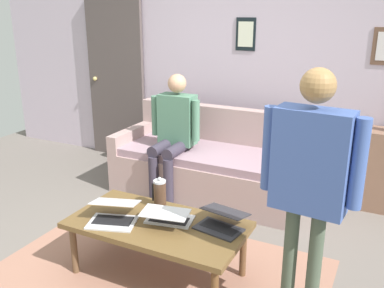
{
  "coord_description": "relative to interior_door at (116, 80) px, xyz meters",
  "views": [
    {
      "loc": [
        -1.59,
        2.33,
        1.91
      ],
      "look_at": [
        -0.06,
        -0.75,
        0.8
      ],
      "focal_mm": 39.55,
      "sensor_mm": 36.0,
      "label": 1
    }
  ],
  "objects": [
    {
      "name": "interior_door",
      "position": [
        0.0,
        0.0,
        0.0
      ],
      "size": [
        0.82,
        0.09,
        2.05
      ],
      "color": "#514643",
      "rests_on": "ground_plane"
    },
    {
      "name": "couch",
      "position": [
        -1.59,
        0.58,
        -0.72
      ],
      "size": [
        1.96,
        0.86,
        0.88
      ],
      "color": "#A78985",
      "rests_on": "ground_plane"
    },
    {
      "name": "back_wall",
      "position": [
        -1.72,
        -0.09,
        0.33
      ],
      "size": [
        7.04,
        0.11,
        2.7
      ],
      "color": "#C3B1C3",
      "rests_on": "ground_plane"
    },
    {
      "name": "person_standing",
      "position": [
        -2.93,
        2.21,
        0.01
      ],
      "size": [
        0.58,
        0.22,
        1.62
      ],
      "color": "#455240",
      "rests_on": "ground_plane"
    },
    {
      "name": "french_press",
      "position": [
        -1.76,
        1.89,
        -0.48
      ],
      "size": [
        0.12,
        0.1,
        0.25
      ],
      "color": "#4C3323",
      "rests_on": "coffee_table"
    },
    {
      "name": "person_seated",
      "position": [
        -1.29,
        0.8,
        -0.3
      ],
      "size": [
        0.55,
        0.51,
        1.28
      ],
      "color": "#352F3D",
      "rests_on": "ground_plane"
    },
    {
      "name": "laptop_right",
      "position": [
        -2.31,
        1.98,
        -0.55
      ],
      "size": [
        0.36,
        0.33,
        0.13
      ],
      "color": "#28282D",
      "rests_on": "coffee_table"
    },
    {
      "name": "area_rug",
      "position": [
        -1.87,
        2.21,
        -1.02
      ],
      "size": [
        2.4,
        1.76,
        0.01
      ],
      "primitive_type": "cube",
      "color": "#966854",
      "rests_on": "ground_plane"
    },
    {
      "name": "coffee_table",
      "position": [
        -1.87,
        2.11,
        -0.63
      ],
      "size": [
        1.28,
        0.66,
        0.43
      ],
      "color": "brown",
      "rests_on": "ground_plane"
    },
    {
      "name": "laptop_left",
      "position": [
        -1.94,
        2.07,
        -0.55
      ],
      "size": [
        0.39,
        0.36,
        0.11
      ],
      "color": "silver",
      "rests_on": "coffee_table"
    },
    {
      "name": "laptop_center",
      "position": [
        -1.57,
        2.23,
        -0.54
      ],
      "size": [
        0.42,
        0.41,
        0.15
      ],
      "color": "silver",
      "rests_on": "coffee_table"
    },
    {
      "name": "ground_plane",
      "position": [
        -1.72,
        2.11,
        -1.02
      ],
      "size": [
        7.68,
        7.68,
        0.0
      ],
      "primitive_type": "plane",
      "color": "#6B625C"
    }
  ]
}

